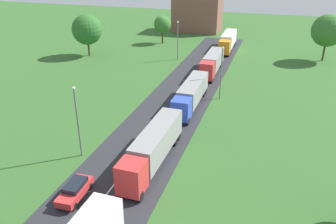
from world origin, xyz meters
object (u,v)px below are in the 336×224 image
(truck_third, at_px, (191,93))
(truck_fourth, at_px, (212,62))
(lamppost_second, at_px, (77,119))
(tree_maple, at_px, (328,30))
(tree_oak, at_px, (162,24))
(lamppost_fourth, at_px, (178,39))
(truck_second, at_px, (153,146))
(tree_pine, at_px, (87,30))
(car_third, at_px, (75,190))
(truck_fifth, at_px, (228,41))
(distant_building, at_px, (198,14))
(lamppost_third, at_px, (221,71))

(truck_third, distance_m, truck_fourth, 16.45)
(lamppost_second, relative_size, tree_maple, 0.86)
(tree_oak, bearing_deg, truck_third, -65.27)
(lamppost_fourth, relative_size, tree_oak, 1.19)
(truck_second, xyz_separation_m, tree_pine, (-28.59, 36.39, 3.58))
(truck_second, bearing_deg, car_third, -123.60)
(lamppost_second, distance_m, tree_pine, 42.46)
(car_third, xyz_separation_m, tree_pine, (-23.54, 43.98, 4.95))
(truck_fifth, height_order, tree_maple, tree_maple)
(car_third, relative_size, distant_building, 0.34)
(tree_maple, bearing_deg, truck_second, -113.47)
(car_third, xyz_separation_m, tree_maple, (25.93, 55.68, 5.59))
(truck_third, relative_size, tree_oak, 1.93)
(truck_second, bearing_deg, truck_fourth, 90.07)
(truck_second, relative_size, truck_third, 1.02)
(truck_fourth, relative_size, tree_oak, 1.82)
(car_third, bearing_deg, tree_oak, 100.96)
(lamppost_third, distance_m, tree_oak, 37.87)
(distant_building, bearing_deg, tree_oak, -105.08)
(truck_fifth, relative_size, tree_oak, 1.88)
(truck_fifth, distance_m, tree_pine, 32.31)
(truck_fifth, bearing_deg, tree_maple, -7.22)
(distant_building, bearing_deg, lamppost_third, -72.66)
(car_third, distance_m, tree_pine, 50.13)
(truck_fourth, bearing_deg, car_third, -97.10)
(truck_second, distance_m, distant_building, 71.31)
(lamppost_second, bearing_deg, car_third, -63.55)
(car_third, relative_size, tree_pine, 0.49)
(truck_fourth, relative_size, tree_maple, 1.27)
(lamppost_second, bearing_deg, truck_fourth, 76.06)
(car_third, bearing_deg, truck_third, 77.90)
(truck_fourth, distance_m, car_third, 40.55)
(truck_fifth, relative_size, distant_building, 0.97)
(tree_pine, bearing_deg, tree_oak, 53.58)
(tree_oak, bearing_deg, lamppost_fourth, -59.12)
(truck_fifth, distance_m, lamppost_fourth, 14.61)
(lamppost_second, bearing_deg, tree_oak, 98.85)
(tree_oak, bearing_deg, lamppost_second, -81.15)
(car_third, bearing_deg, tree_pine, 118.15)
(car_third, relative_size, tree_oak, 0.65)
(car_third, bearing_deg, truck_fifth, 84.90)
(tree_oak, xyz_separation_m, tree_maple, (37.57, -4.43, 1.75))
(truck_second, bearing_deg, tree_maple, 66.53)
(lamppost_second, bearing_deg, truck_fifth, 80.63)
(lamppost_third, height_order, lamppost_fourth, lamppost_third)
(truck_third, relative_size, lamppost_fourth, 1.62)
(truck_fifth, distance_m, distant_building, 23.13)
(truck_third, xyz_separation_m, truck_fourth, (-0.08, 16.45, 0.04))
(truck_second, relative_size, tree_maple, 1.39)
(truck_second, xyz_separation_m, tree_oak, (-16.69, 52.51, 2.48))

